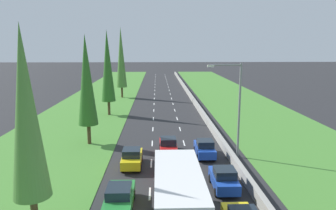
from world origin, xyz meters
The scene contains 17 objects.
ground_plane centered at (0.00, 60.00, 0.00)m, with size 300.00×300.00×0.00m, color #28282B.
grass_verge_left centered at (-12.65, 60.00, 0.02)m, with size 14.00×140.00×0.04m, color #478433.
grass_verge_right centered at (14.35, 60.00, 0.02)m, with size 14.00×140.00×0.04m, color #478433.
median_barrier centered at (5.70, 60.00, 0.42)m, with size 0.44×120.00×0.85m, color #9E9B93.
lane_markings centered at (0.00, 60.00, 0.01)m, with size 3.64×116.00×0.01m.
white_box_truck_centre_lane centered at (-0.11, 15.76, 2.18)m, with size 2.46×9.40×4.18m.
red_hatchback_centre_lane centered at (-0.16, 23.74, 0.84)m, with size 1.74×3.90×1.72m.
blue_hatchback_right_lane centered at (3.74, 21.53, 0.84)m, with size 1.74×3.90×1.72m.
green_sedan_left_lane centered at (-3.68, 18.86, 0.81)m, with size 1.82×4.50×1.64m.
blue_hatchback_right_lane_fourth centered at (3.37, 28.64, 0.84)m, with size 1.74×3.90×1.72m.
red_hatchback_centre_lane_fourth centered at (-0.12, 29.54, 0.84)m, with size 1.74×3.90×1.72m.
yellow_hatchback_left_lane_fourth centered at (-3.44, 26.28, 0.84)m, with size 1.74×3.90×1.72m.
poplar_tree_nearest centered at (-8.22, 16.49, 6.96)m, with size 2.10×2.10×11.81m.
poplar_tree_second centered at (-8.61, 33.09, 6.96)m, with size 2.10×2.10×11.82m.
poplar_tree_third centered at (-8.63, 47.82, 7.55)m, with size 2.13×2.13×13.00m.
poplar_tree_fourth centered at (-8.44, 64.57, 8.24)m, with size 2.16×2.16×14.36m.
street_light_mast centered at (6.17, 28.38, 5.23)m, with size 3.20×0.28×9.00m.
Camera 1 is at (-1.17, -0.32, 10.55)m, focal length 33.73 mm.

